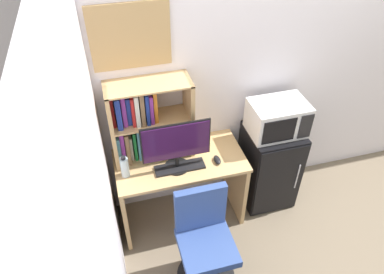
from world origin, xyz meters
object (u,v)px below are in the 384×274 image
Objects in this scene: keyboard at (180,167)px; computer_mouse at (217,160)px; desk_chair at (205,245)px; mini_fridge at (269,166)px; wall_corkboard at (130,37)px; microwave at (278,118)px; monitor at (176,144)px; water_bottle at (125,167)px; hutch_bookshelf at (139,118)px.

keyboard is 0.32m from computer_mouse.
mini_fridge is at bearing 37.81° from desk_chair.
microwave is at bearing -11.68° from wall_corkboard.
monitor is at bearing 175.47° from computer_mouse.
water_bottle is (-0.77, 0.04, 0.07)m from computer_mouse.
hutch_bookshelf reaches higher than microwave.
microwave reaches higher than mini_fridge.
mini_fridge is (1.36, 0.09, -0.43)m from water_bottle.
water_bottle is at bearing 176.67° from computer_mouse.
mini_fridge is at bearing -11.82° from wall_corkboard.
computer_mouse is at bearing -1.21° from keyboard.
water_bottle is at bearing -176.00° from mini_fridge.
monitor is 0.24m from keyboard.
wall_corkboard is at bearing 168.18° from mini_fridge.
wall_corkboard reaches higher than keyboard.
water_bottle reaches higher than computer_mouse.
monitor is at bearing -57.09° from wall_corkboard.
microwave is 1.42m from wall_corkboard.
keyboard is at bearing 178.79° from computer_mouse.
microwave is (1.18, -0.13, -0.14)m from hutch_bookshelf.
water_bottle is 1.01m from wall_corkboard.
water_bottle is at bearing 175.12° from keyboard.
desk_chair is (0.51, -0.57, -0.46)m from water_bottle.
water_bottle reaches higher than mini_fridge.
hutch_bookshelf reaches higher than mini_fridge.
hutch_bookshelf reaches higher than monitor.
monitor reaches higher than water_bottle.
water_bottle is 0.89m from desk_chair.
wall_corkboard reaches higher than desk_chair.
desk_chair is at bearing -142.07° from microwave.
water_bottle is at bearing -175.87° from microwave.
monitor is at bearing -172.96° from microwave.
monitor is (0.25, -0.24, -0.13)m from hutch_bookshelf.
mini_fridge is 1.08m from desk_chair.
keyboard is 1.11m from wall_corkboard.
hutch_bookshelf is 0.78× the size of desk_chair.
microwave is at bearing 89.83° from mini_fridge.
keyboard is 0.71× the size of wall_corkboard.
hutch_bookshelf is 1.43× the size of microwave.
keyboard is 3.84× the size of computer_mouse.
monitor reaches higher than microwave.
monitor is at bearing 98.54° from desk_chair.
wall_corkboard is (0.19, 0.34, 0.93)m from water_bottle.
computer_mouse is 0.19× the size of wall_corkboard.
computer_mouse is 0.12× the size of desk_chair.
keyboard is at bearing -44.39° from hutch_bookshelf.
monitor is 5.16× the size of computer_mouse.
hutch_bookshelf is 1.13m from desk_chair.
monitor is 0.94m from microwave.
mini_fridge is at bearing 4.00° from water_bottle.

